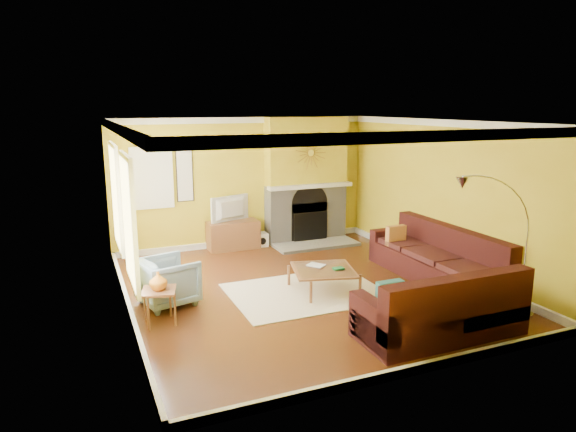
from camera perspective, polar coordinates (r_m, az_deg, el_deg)
name	(u,v)px	position (r m, az deg, el deg)	size (l,w,h in m)	color
floor	(302,289)	(8.50, 1.60, -8.14)	(5.50, 6.00, 0.02)	#613014
ceiling	(303,121)	(7.97, 1.71, 10.52)	(5.50, 6.00, 0.02)	white
wall_back	(244,182)	(10.89, -4.93, 3.77)	(5.50, 0.02, 2.70)	gold
wall_front	(421,260)	(5.61, 14.54, -4.76)	(5.50, 0.02, 2.70)	gold
wall_left	(121,223)	(7.44, -18.08, -0.79)	(0.02, 6.00, 2.70)	gold
wall_right	(443,196)	(9.58, 16.86, 2.12)	(0.02, 6.00, 2.70)	gold
baseboard	(302,285)	(8.47, 1.60, -7.70)	(5.50, 6.00, 0.12)	white
crown_molding	(303,126)	(7.97, 1.71, 10.02)	(5.50, 6.00, 0.12)	white
window_left_near	(115,197)	(8.69, -18.66, 2.00)	(0.06, 1.22, 1.72)	white
window_left_far	(128,222)	(6.83, -17.38, -0.59)	(0.06, 1.22, 1.72)	white
window_back	(152,178)	(10.40, -14.90, 4.11)	(0.82, 0.06, 1.22)	white
wall_art	(185,174)	(10.51, -11.41, 4.64)	(0.34, 0.04, 1.14)	white
fireplace	(306,180)	(11.19, 2.01, 4.03)	(1.80, 0.40, 2.70)	#989590
mantel	(311,186)	(10.99, 2.53, 3.35)	(1.92, 0.22, 0.08)	white
hearth	(316,245)	(10.97, 3.16, -3.19)	(1.80, 0.70, 0.06)	#989590
sunburst	(311,153)	(10.91, 2.54, 6.99)	(0.70, 0.04, 0.70)	olive
rug	(306,292)	(8.32, 2.03, -8.47)	(2.40, 1.80, 0.02)	beige
sectional_sofa	(401,268)	(8.25, 12.45, -5.70)	(2.91, 3.65, 0.90)	#391212
coffee_table	(323,280)	(8.37, 3.96, -7.06)	(0.95, 0.95, 0.38)	white
media_console	(233,235)	(10.77, -6.12, -2.10)	(1.06, 0.48, 0.58)	brown
tv	(232,209)	(10.64, -6.19, 0.79)	(0.92, 0.12, 0.53)	black
subwoofer	(260,240)	(10.94, -3.09, -2.63)	(0.28, 0.28, 0.28)	white
armchair	(168,281)	(7.96, -13.20, -7.08)	(0.77, 0.79, 0.72)	gray
side_table	(160,306)	(7.36, -14.08, -9.72)	(0.44, 0.44, 0.49)	brown
vase	(158,281)	(7.23, -14.23, -7.00)	(0.24, 0.24, 0.25)	orange
book	(313,267)	(8.32, 2.80, -5.68)	(0.20, 0.27, 0.03)	white
arc_lamp	(496,250)	(7.48, 22.11, -3.54)	(1.32, 0.36, 2.06)	silver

